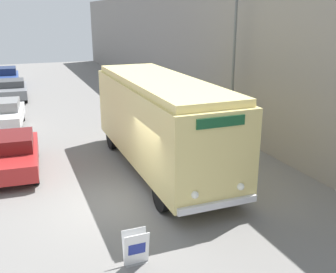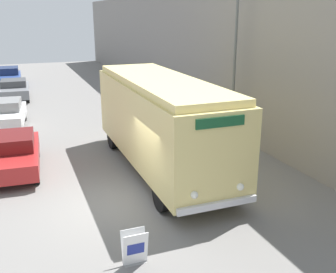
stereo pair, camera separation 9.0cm
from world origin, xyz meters
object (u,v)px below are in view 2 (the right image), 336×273
Objects in this scene: streetlamp at (236,42)px; parked_car_near at (12,153)px; vintage_bus at (161,119)px; parked_car_mid at (5,114)px; parked_car_distant at (9,77)px; parked_car_far at (14,89)px; sign_board at (135,248)px.

streetlamp reaches higher than parked_car_near.
vintage_bus is at bearing -154.75° from streetlamp.
streetlamp is 1.67× the size of parked_car_near.
parked_car_mid is 0.92× the size of parked_car_distant.
streetlamp reaches higher than parked_car_far.
sign_board is 0.12× the size of streetlamp.
parked_car_distant is (-9.74, 19.84, -3.84)m from streetlamp.
vintage_bus reaches higher than sign_board.
sign_board is 0.21× the size of parked_car_far.
parked_car_mid reaches higher than parked_car_near.
parked_car_mid is 7.49m from parked_car_far.
streetlamp is 1.72× the size of parked_car_mid.
sign_board is at bearing -116.31° from vintage_bus.
vintage_bus reaches higher than parked_car_far.
vintage_bus is 2.02× the size of parked_car_distant.
parked_car_near is 1.03× the size of parked_car_mid.
streetlamp is at bearing -54.08° from parked_car_far.
streetlamp is (6.99, 7.50, 4.22)m from sign_board.
streetlamp reaches higher than parked_car_distant.
parked_car_near reaches higher than sign_board.
streetlamp reaches higher than parked_car_mid.
parked_car_distant is at bearing 104.04° from vintage_bus.
streetlamp is 1.59× the size of parked_car_distant.
parked_car_far is at bearing -85.34° from parked_car_distant.
streetlamp is 1.73× the size of parked_car_far.
parked_car_mid is 1.01× the size of parked_car_far.
parked_car_distant is (-0.09, 20.00, 0.07)m from parked_car_near.
streetlamp is 12.51m from parked_car_mid.
parked_car_distant reaches higher than parked_car_mid.
parked_car_near is 0.95× the size of parked_car_distant.
sign_board is (-2.71, -5.48, -1.59)m from vintage_bus.
parked_car_distant is (-2.76, 27.33, 0.38)m from sign_board.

